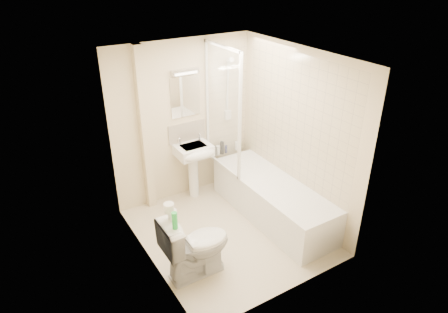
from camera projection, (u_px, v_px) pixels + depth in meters
floor at (228, 232)px, 5.46m from camera, size 2.50×2.50×0.00m
wall_back at (183, 122)px, 5.87m from camera, size 2.20×0.02×2.40m
wall_left at (144, 177)px, 4.41m from camera, size 0.02×2.50×2.40m
wall_right at (296, 135)px, 5.43m from camera, size 0.02×2.50×2.40m
ceiling at (229, 56)px, 4.37m from camera, size 2.20×2.50×0.02m
tile_back at (227, 99)px, 6.11m from camera, size 0.70×0.01×1.75m
tile_right at (297, 120)px, 5.33m from camera, size 0.01×2.10×1.75m
pipe_boxing at (145, 132)px, 5.53m from camera, size 0.12×0.12×2.40m
splashback at (187, 132)px, 5.96m from camera, size 0.60×0.02×0.30m
mirror at (185, 97)px, 5.71m from camera, size 0.46×0.01×0.60m
strip_light at (185, 71)px, 5.52m from camera, size 0.42×0.07×0.07m
bathtub at (272, 199)px, 5.68m from camera, size 0.70×2.10×0.55m
shower_screen at (222, 110)px, 5.60m from camera, size 0.04×0.92×1.80m
shower_fixture at (228, 92)px, 6.02m from camera, size 0.10×0.16×0.99m
pedestal_sink at (195, 157)px, 5.94m from camera, size 0.52×0.48×1.00m
bottle_black_a at (214, 151)px, 6.28m from camera, size 0.05×0.05×0.16m
bottle_white_a at (218, 150)px, 6.31m from camera, size 0.06×0.06×0.16m
bottle_black_b at (222, 148)px, 6.34m from camera, size 0.06×0.06×0.21m
bottle_blue at (226, 149)px, 6.39m from camera, size 0.05×0.05×0.12m
bottle_white_b at (237, 146)px, 6.48m from camera, size 0.06×0.06×0.15m
bottle_green at (239, 146)px, 6.51m from camera, size 0.07×0.07×0.10m
toilet at (196, 245)px, 4.60m from camera, size 0.46×0.80×0.82m
toilet_roll_lower at (172, 215)px, 4.34m from camera, size 0.10×0.10×0.11m
toilet_roll_upper at (169, 208)px, 4.27m from camera, size 0.11×0.11×0.10m
green_bottle at (175, 221)px, 4.17m from camera, size 0.06×0.06×0.20m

